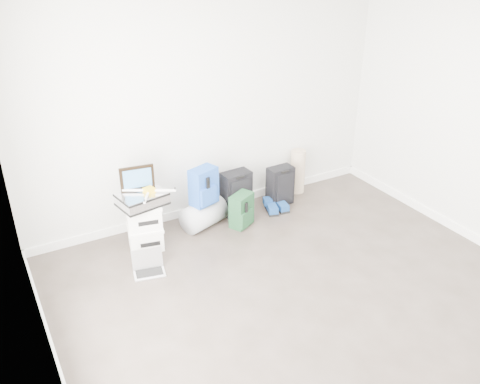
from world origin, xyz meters
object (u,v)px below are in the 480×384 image
large_suitcase (236,193)px  duffel_bag (204,214)px  boxes_stack (145,226)px  briefcase (142,199)px  carry_on (280,186)px  laptop (148,267)px

large_suitcase → duffel_bag: bearing=-173.1°
boxes_stack → large_suitcase: large_suitcase is taller
large_suitcase → briefcase: bearing=-175.0°
duffel_bag → carry_on: carry_on is taller
briefcase → laptop: briefcase is taller
duffel_bag → large_suitcase: 0.51m
carry_on → laptop: bearing=-165.4°
duffel_bag → carry_on: (1.09, 0.03, 0.09)m
briefcase → carry_on: bearing=-5.7°
briefcase → large_suitcase: briefcase is taller
boxes_stack → briefcase: bearing=-168.3°
carry_on → laptop: size_ratio=1.43×
large_suitcase → carry_on: bearing=-9.8°
boxes_stack → duffel_bag: boxes_stack is taller
duffel_bag → large_suitcase: (0.49, 0.09, 0.12)m
boxes_stack → carry_on: size_ratio=1.05×
laptop → briefcase: bearing=85.1°
briefcase → duffel_bag: briefcase is taller
boxes_stack → carry_on: boxes_stack is taller
boxes_stack → large_suitcase: 1.26m
duffel_bag → large_suitcase: bearing=-7.8°
duffel_bag → boxes_stack: bearing=169.0°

